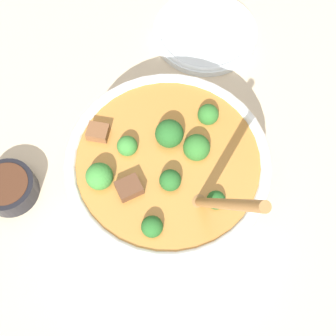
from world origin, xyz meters
name	(u,v)px	position (x,y,z in m)	size (l,w,h in m)	color
ground_plane	(168,184)	(0.00, 0.00, 0.00)	(4.00, 4.00, 0.00)	#C6B293
stew_bowl	(168,170)	(0.00, 0.00, 0.05)	(0.28, 0.28, 0.27)	white
condiment_bowl	(8,187)	(-0.13, 0.20, 0.02)	(0.08, 0.08, 0.04)	black
empty_plate	(205,31)	(0.29, 0.08, 0.01)	(0.19, 0.19, 0.02)	white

